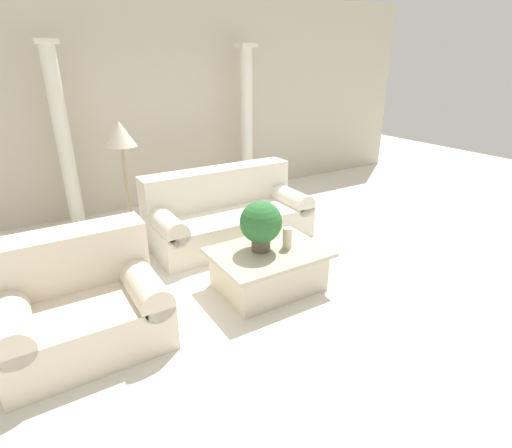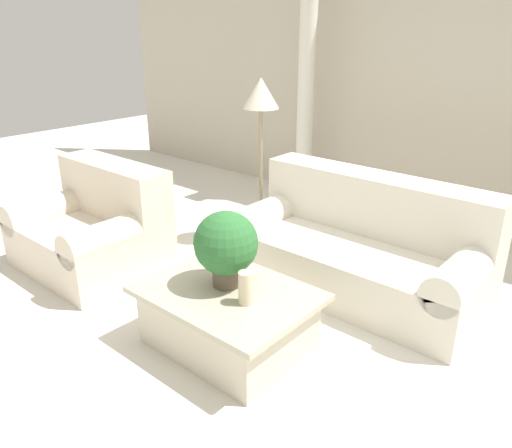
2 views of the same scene
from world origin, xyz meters
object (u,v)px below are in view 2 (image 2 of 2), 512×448
at_px(loveseat, 95,227).
at_px(coffee_table, 228,318).
at_px(sofa_long, 359,246).
at_px(floor_lamp, 261,108).
at_px(potted_plant, 226,245).

relative_size(loveseat, coffee_table, 1.11).
bearing_deg(sofa_long, coffee_table, -99.54).
height_order(loveseat, floor_lamp, floor_lamp).
bearing_deg(loveseat, coffee_table, -4.42).
distance_m(coffee_table, floor_lamp, 2.09).
bearing_deg(potted_plant, sofa_long, 77.54).
xyz_separation_m(loveseat, potted_plant, (1.71, -0.08, 0.36)).
bearing_deg(loveseat, floor_lamp, 59.03).
bearing_deg(coffee_table, floor_lamp, 123.22).
relative_size(sofa_long, floor_lamp, 1.27).
relative_size(potted_plant, floor_lamp, 0.32).
bearing_deg(potted_plant, loveseat, 177.34).
relative_size(loveseat, floor_lamp, 0.78).
bearing_deg(sofa_long, potted_plant, -102.46).
distance_m(sofa_long, potted_plant, 1.35).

